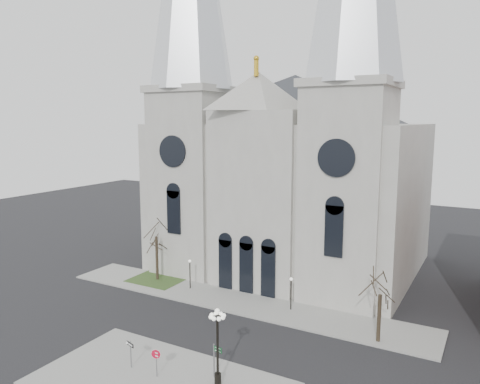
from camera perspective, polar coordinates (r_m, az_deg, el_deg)
The scene contains 13 objects.
ground at distance 41.21m, azimuth -8.65°, elevation -18.00°, with size 160.00×160.00×0.00m, color black.
sidewalk_near at distance 36.11m, azimuth -9.84°, elevation -22.04°, with size 18.00×10.00×0.14m, color gray.
sidewalk_far at distance 49.51m, azimuth -0.61°, elevation -13.07°, with size 40.00×6.00×0.14m, color gray.
grass_patch at distance 56.18m, azimuth -10.02°, elevation -10.49°, with size 6.00×5.00×0.18m, color #30441D.
cathedral at distance 56.54m, azimuth 5.43°, elevation 8.72°, with size 33.00×26.66×54.00m.
tree_left at distance 54.63m, azimuth -10.18°, elevation -5.04°, with size 3.20×3.20×7.50m.
tree_right at distance 41.11m, azimuth 16.73°, elevation -11.56°, with size 3.20×3.20×6.00m.
ped_lamp_left at distance 52.19m, azimuth -6.13°, elevation -9.32°, with size 0.32×0.32×3.26m.
ped_lamp_right at distance 46.62m, azimuth 6.24°, elevation -11.56°, with size 0.32×0.32×3.26m.
stop_sign at distance 36.10m, azimuth -10.17°, elevation -19.14°, with size 0.77×0.09×2.12m.
globe_lamp at distance 33.75m, azimuth -2.77°, elevation -17.29°, with size 1.21×1.21×5.63m.
one_way_sign at distance 37.67m, azimuth -13.19°, elevation -18.19°, with size 0.88×0.31×2.08m.
street_name_sign at distance 35.62m, azimuth -3.08°, elevation -19.56°, with size 0.80×0.16×2.50m.
Camera 1 is at (22.92, -28.82, 18.49)m, focal length 35.00 mm.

